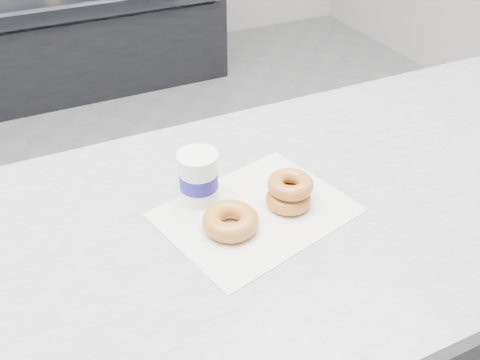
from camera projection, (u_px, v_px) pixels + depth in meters
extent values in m
plane|color=gray|center=(125.00, 329.00, 1.90)|extent=(5.00, 5.00, 0.00)
cube|color=#B7B6BB|center=(155.00, 255.00, 0.94)|extent=(3.06, 0.76, 0.04)
cube|color=black|center=(26.00, 53.00, 3.29)|extent=(2.40, 0.70, 0.50)
cube|color=silver|center=(256.00, 212.00, 1.01)|extent=(0.39, 0.33, 0.00)
torus|color=#BA7433|center=(230.00, 221.00, 0.96)|extent=(0.12, 0.12, 0.04)
torus|color=#BA7433|center=(288.00, 199.00, 1.01)|extent=(0.09, 0.09, 0.03)
torus|color=#BA7433|center=(290.00, 184.00, 1.00)|extent=(0.12, 0.12, 0.03)
cylinder|color=white|center=(199.00, 178.00, 1.01)|extent=(0.08, 0.08, 0.11)
cylinder|color=white|center=(197.00, 156.00, 0.98)|extent=(0.08, 0.08, 0.01)
cylinder|color=navy|center=(199.00, 180.00, 1.01)|extent=(0.08, 0.08, 0.03)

